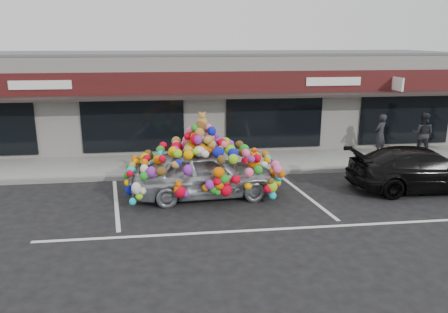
{
  "coord_description": "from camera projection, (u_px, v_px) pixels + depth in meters",
  "views": [
    {
      "loc": [
        -1.45,
        -12.75,
        4.88
      ],
      "look_at": [
        0.31,
        1.4,
        1.05
      ],
      "focal_mm": 35.0,
      "sensor_mm": 36.0,
      "label": 1
    }
  ],
  "objects": [
    {
      "name": "shop_building",
      "position": [
        200.0,
        97.0,
        21.18
      ],
      "size": [
        24.0,
        7.2,
        4.31
      ],
      "color": "white",
      "rests_on": "ground"
    },
    {
      "name": "kerb",
      "position": [
        212.0,
        175.0,
        16.03
      ],
      "size": [
        26.0,
        0.18,
        0.16
      ],
      "primitive_type": "cube",
      "color": "slate",
      "rests_on": "ground"
    },
    {
      "name": "toy_car",
      "position": [
        203.0,
        168.0,
        13.81
      ],
      "size": [
        3.26,
        4.93,
        2.81
      ],
      "rotation": [
        0.0,
        0.0,
        1.64
      ],
      "color": "gray",
      "rests_on": "ground"
    },
    {
      "name": "pedestrian_a",
      "position": [
        380.0,
        134.0,
        18.4
      ],
      "size": [
        0.75,
        0.69,
        1.73
      ],
      "primitive_type": "imported",
      "rotation": [
        0.0,
        0.0,
        3.72
      ],
      "color": "black",
      "rests_on": "sidewalk"
    },
    {
      "name": "sidewalk",
      "position": [
        208.0,
        163.0,
        17.47
      ],
      "size": [
        26.0,
        3.0,
        0.15
      ],
      "primitive_type": "cube",
      "color": "gray",
      "rests_on": "ground"
    },
    {
      "name": "parking_stripe_left",
      "position": [
        116.0,
        203.0,
        13.46
      ],
      "size": [
        0.73,
        4.37,
        0.01
      ],
      "primitive_type": "cube",
      "rotation": [
        0.0,
        0.0,
        0.14
      ],
      "color": "silver",
      "rests_on": "ground"
    },
    {
      "name": "lane_line",
      "position": [
        304.0,
        228.0,
        11.69
      ],
      "size": [
        14.0,
        0.12,
        0.01
      ],
      "primitive_type": "cube",
      "color": "silver",
      "rests_on": "ground"
    },
    {
      "name": "pedestrian_b",
      "position": [
        422.0,
        134.0,
        18.34
      ],
      "size": [
        1.1,
        1.06,
        1.79
      ],
      "primitive_type": "imported",
      "rotation": [
        0.0,
        0.0,
        2.51
      ],
      "color": "black",
      "rests_on": "sidewalk"
    },
    {
      "name": "parking_stripe_mid",
      "position": [
        305.0,
        195.0,
        14.18
      ],
      "size": [
        0.73,
        4.37,
        0.01
      ],
      "primitive_type": "cube",
      "rotation": [
        0.0,
        0.0,
        0.14
      ],
      "color": "silver",
      "rests_on": "ground"
    },
    {
      "name": "black_sedan",
      "position": [
        422.0,
        169.0,
        14.53
      ],
      "size": [
        2.07,
        4.92,
        1.42
      ],
      "primitive_type": "imported",
      "rotation": [
        0.0,
        0.0,
        1.55
      ],
      "color": "black",
      "rests_on": "ground"
    },
    {
      "name": "ground",
      "position": [
        220.0,
        201.0,
        13.65
      ],
      "size": [
        90.0,
        90.0,
        0.0
      ],
      "primitive_type": "plane",
      "color": "black",
      "rests_on": "ground"
    }
  ]
}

